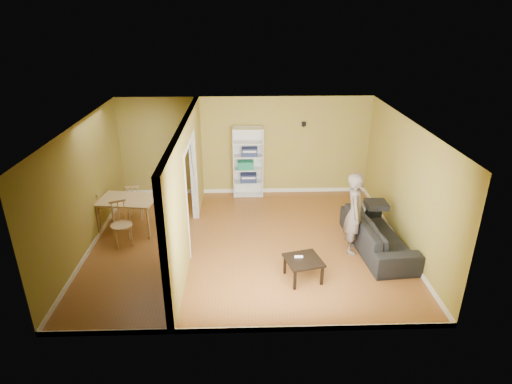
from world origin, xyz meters
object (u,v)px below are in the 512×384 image
at_px(bookshelf, 248,162).
at_px(chair_far, 135,201).
at_px(person, 356,206).
at_px(coffee_table, 303,262).
at_px(sofa, 378,230).
at_px(chair_near, 121,224).
at_px(chair_left, 92,213).
at_px(dining_table, 128,202).

distance_m(bookshelf, chair_far, 3.04).
distance_m(person, coffee_table, 1.65).
distance_m(sofa, chair_far, 5.57).
distance_m(bookshelf, chair_near, 3.75).
height_order(person, chair_far, person).
distance_m(chair_left, chair_far, 1.03).
xyz_separation_m(coffee_table, dining_table, (-3.65, 2.03, 0.33)).
bearing_deg(dining_table, coffee_table, -29.13).
bearing_deg(person, dining_table, 91.65).
distance_m(coffee_table, chair_far, 4.51).
distance_m(person, chair_near, 4.82).
bearing_deg(person, chair_near, 99.36).
xyz_separation_m(bookshelf, chair_far, (-2.70, -1.30, -0.49)).
height_order(person, coffee_table, person).
xyz_separation_m(sofa, chair_far, (-5.33, 1.61, -0.00)).
distance_m(chair_near, chair_far, 1.28).
relative_size(sofa, chair_left, 2.50).
xyz_separation_m(bookshelf, dining_table, (-2.69, -1.91, -0.24)).
relative_size(chair_left, chair_near, 0.96).
xyz_separation_m(dining_table, chair_far, (-0.01, 0.61, -0.25)).
relative_size(chair_near, chair_far, 1.10).
distance_m(bookshelf, chair_left, 4.03).
relative_size(bookshelf, chair_far, 2.11).
height_order(person, chair_near, person).
xyz_separation_m(person, coffee_table, (-1.15, -0.99, -0.64)).
relative_size(bookshelf, coffee_table, 2.95).
relative_size(person, dining_table, 1.63).
height_order(coffee_table, dining_table, dining_table).
distance_m(sofa, chair_near, 5.33).
bearing_deg(bookshelf, chair_far, -154.32).
height_order(bookshelf, chair_far, bookshelf).
xyz_separation_m(sofa, person, (-0.54, -0.04, 0.56)).
bearing_deg(chair_far, chair_near, 85.04).
distance_m(sofa, person, 0.77).
bearing_deg(coffee_table, chair_far, 144.08).
bearing_deg(chair_near, bookshelf, 19.71).
bearing_deg(sofa, chair_near, 81.37).
height_order(bookshelf, chair_left, bookshelf).
bearing_deg(chair_left, person, 59.09).
distance_m(person, bookshelf, 3.62).
distance_m(coffee_table, chair_near, 3.89).
bearing_deg(bookshelf, person, -54.61).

